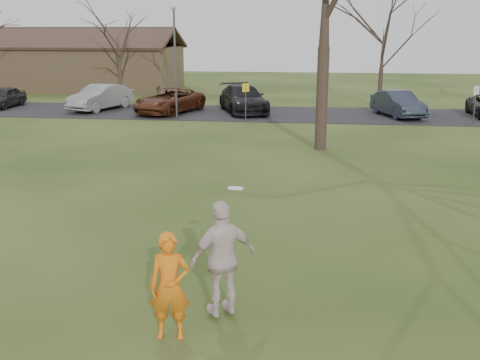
# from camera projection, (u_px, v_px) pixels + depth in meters

# --- Properties ---
(ground) EXTENTS (120.00, 120.00, 0.00)m
(ground) POSITION_uv_depth(u_px,v_px,m) (210.00, 325.00, 9.56)
(ground) COLOR #1E380F
(ground) RESTS_ON ground
(parking_strip) EXTENTS (62.00, 6.50, 0.04)m
(parking_strip) POSITION_uv_depth(u_px,v_px,m) (285.00, 114.00, 33.50)
(parking_strip) COLOR black
(parking_strip) RESTS_ON ground
(player_defender) EXTENTS (0.71, 0.51, 1.79)m
(player_defender) POSITION_uv_depth(u_px,v_px,m) (170.00, 286.00, 8.97)
(player_defender) COLOR orange
(player_defender) RESTS_ON ground
(car_0) EXTENTS (1.62, 3.87, 1.31)m
(car_0) POSITION_uv_depth(u_px,v_px,m) (3.00, 97.00, 36.10)
(car_0) COLOR #242326
(car_0) RESTS_ON parking_strip
(car_1) EXTENTS (3.07, 5.03, 1.56)m
(car_1) POSITION_uv_depth(u_px,v_px,m) (100.00, 97.00, 34.94)
(car_1) COLOR gray
(car_1) RESTS_ON parking_strip
(car_2) EXTENTS (3.99, 5.72, 1.45)m
(car_2) POSITION_uv_depth(u_px,v_px,m) (169.00, 101.00, 33.68)
(car_2) COLOR #4E2412
(car_2) RESTS_ON parking_strip
(car_3) EXTENTS (3.99, 5.98, 1.61)m
(car_3) POSITION_uv_depth(u_px,v_px,m) (243.00, 99.00, 33.97)
(car_3) COLOR black
(car_3) RESTS_ON parking_strip
(car_5) EXTENTS (2.86, 4.67, 1.45)m
(car_5) POSITION_uv_depth(u_px,v_px,m) (398.00, 104.00, 32.27)
(car_5) COLOR #282F3C
(car_5) RESTS_ON parking_strip
(catching_play) EXTENTS (1.27, 1.09, 2.30)m
(catching_play) POSITION_uv_depth(u_px,v_px,m) (223.00, 258.00, 9.56)
(catching_play) COLOR beige
(catching_play) RESTS_ON ground
(building) EXTENTS (20.60, 8.50, 5.14)m
(building) POSITION_uv_depth(u_px,v_px,m) (59.00, 66.00, 47.93)
(building) COLOR #8C6D4C
(building) RESTS_ON ground
(lamp_post) EXTENTS (0.34, 0.34, 6.27)m
(lamp_post) POSITION_uv_depth(u_px,v_px,m) (175.00, 47.00, 30.83)
(lamp_post) COLOR #47474C
(lamp_post) RESTS_ON ground
(sign_yellow) EXTENTS (0.35, 0.35, 2.08)m
(sign_yellow) POSITION_uv_depth(u_px,v_px,m) (246.00, 95.00, 30.51)
(sign_yellow) COLOR #47474C
(sign_yellow) RESTS_ON ground
(sign_white) EXTENTS (0.35, 0.35, 2.08)m
(sign_white) POSITION_uv_depth(u_px,v_px,m) (476.00, 98.00, 29.03)
(sign_white) COLOR #47474C
(sign_white) RESTS_ON ground
(small_tree_row) EXTENTS (55.00, 5.90, 8.50)m
(small_tree_row) POSITION_uv_depth(u_px,v_px,m) (357.00, 45.00, 36.81)
(small_tree_row) COLOR #352821
(small_tree_row) RESTS_ON ground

